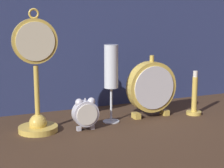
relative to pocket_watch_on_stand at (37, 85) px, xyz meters
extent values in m
plane|color=#422D1E|center=(0.22, -0.12, -0.14)|extent=(4.00, 4.00, 0.00)
cube|color=navy|center=(0.22, 0.21, 0.21)|extent=(1.37, 0.01, 0.70)
cylinder|color=gold|center=(0.00, 0.00, -0.13)|extent=(0.11, 0.11, 0.02)
sphere|color=gold|center=(0.00, 0.00, -0.11)|extent=(0.05, 0.05, 0.05)
cylinder|color=gold|center=(0.00, 0.00, -0.03)|extent=(0.01, 0.01, 0.18)
cylinder|color=gold|center=(0.00, 0.00, 0.12)|extent=(0.13, 0.02, 0.13)
cylinder|color=beige|center=(0.00, -0.01, 0.12)|extent=(0.11, 0.00, 0.11)
torus|color=gold|center=(0.00, 0.00, 0.20)|extent=(0.03, 0.01, 0.03)
cube|color=silver|center=(0.11, -0.04, -0.13)|extent=(0.01, 0.01, 0.01)
cube|color=silver|center=(0.15, -0.04, -0.13)|extent=(0.01, 0.01, 0.01)
cylinder|color=silver|center=(0.13, -0.04, -0.09)|extent=(0.08, 0.03, 0.08)
cylinder|color=silver|center=(0.13, -0.06, -0.09)|extent=(0.06, 0.00, 0.06)
sphere|color=silver|center=(0.11, -0.04, -0.05)|extent=(0.02, 0.02, 0.02)
sphere|color=silver|center=(0.15, -0.04, -0.05)|extent=(0.02, 0.02, 0.02)
cylinder|color=silver|center=(0.13, -0.04, -0.05)|extent=(0.00, 0.00, 0.01)
cube|color=gold|center=(0.32, 0.01, -0.13)|extent=(0.02, 0.03, 0.02)
cube|color=gold|center=(0.43, 0.01, -0.13)|extent=(0.02, 0.03, 0.02)
cylinder|color=gold|center=(0.37, 0.01, -0.04)|extent=(0.16, 0.04, 0.16)
cylinder|color=silver|center=(0.37, -0.01, -0.04)|extent=(0.14, 0.00, 0.14)
cylinder|color=gold|center=(0.37, 0.01, 0.06)|extent=(0.01, 0.01, 0.02)
cylinder|color=silver|center=(0.23, 0.01, -0.13)|extent=(0.05, 0.05, 0.01)
cylinder|color=silver|center=(0.23, 0.01, -0.08)|extent=(0.01, 0.01, 0.10)
cylinder|color=white|center=(0.23, 0.01, 0.04)|extent=(0.04, 0.04, 0.13)
cylinder|color=#E5D17F|center=(0.23, 0.01, 0.02)|extent=(0.04, 0.04, 0.09)
cylinder|color=gold|center=(0.52, -0.02, -0.13)|extent=(0.05, 0.05, 0.01)
cylinder|color=gold|center=(0.52, -0.02, -0.07)|extent=(0.02, 0.02, 0.12)
cylinder|color=silver|center=(0.52, -0.02, 0.00)|extent=(0.02, 0.02, 0.02)
camera|label=1|loc=(-0.21, -1.03, 0.20)|focal=60.00mm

